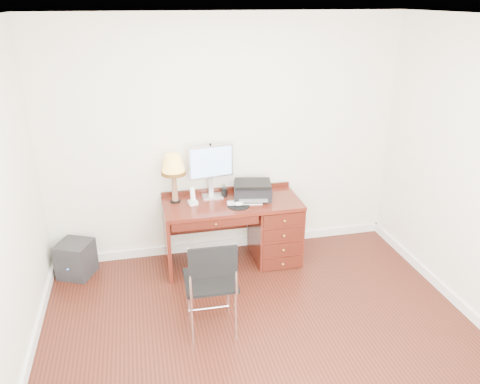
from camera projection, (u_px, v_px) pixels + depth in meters
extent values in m
plane|color=#33120B|center=(265.00, 341.00, 4.15)|extent=(4.00, 4.00, 0.00)
plane|color=silver|center=(225.00, 140.00, 5.21)|extent=(4.00, 0.00, 4.00)
plane|color=white|center=(273.00, 17.00, 3.11)|extent=(4.00, 4.00, 0.00)
cube|color=white|center=(227.00, 243.00, 5.70)|extent=(4.00, 0.03, 0.10)
cube|color=white|center=(26.00, 373.00, 3.73)|extent=(0.03, 3.50, 0.10)
cube|color=white|center=(462.00, 306.00, 4.54)|extent=(0.03, 3.50, 0.10)
cube|color=#581C12|center=(232.00, 204.00, 5.13)|extent=(1.50, 0.65, 0.04)
cube|color=#581C12|center=(275.00, 229.00, 5.37)|extent=(0.50, 0.61, 0.71)
cube|color=#581C12|center=(167.00, 241.00, 5.12)|extent=(0.04, 0.61, 0.71)
cube|color=#45160D|center=(207.00, 216.00, 5.45)|extent=(0.96, 0.03, 0.39)
cube|color=#45160D|center=(216.00, 224.00, 4.83)|extent=(0.91, 0.03, 0.09)
sphere|color=#BF8C3F|center=(284.00, 243.00, 5.07)|extent=(0.03, 0.03, 0.03)
cube|color=silver|center=(212.00, 196.00, 5.26)|extent=(0.25, 0.20, 0.02)
cube|color=silver|center=(211.00, 186.00, 5.26)|extent=(0.06, 0.04, 0.18)
cube|color=silver|center=(211.00, 162.00, 5.13)|extent=(0.51, 0.12, 0.37)
cube|color=#4C8CF2|center=(211.00, 162.00, 5.11)|extent=(0.47, 0.08, 0.33)
cube|color=white|center=(245.00, 203.00, 5.08)|extent=(0.39, 0.16, 0.01)
cylinder|color=black|center=(239.00, 206.00, 5.01)|extent=(0.24, 0.24, 0.01)
ellipsoid|color=white|center=(239.00, 204.00, 5.01)|extent=(0.11, 0.07, 0.04)
cube|color=black|center=(253.00, 191.00, 5.21)|extent=(0.47, 0.40, 0.15)
cube|color=black|center=(253.00, 184.00, 5.17)|extent=(0.45, 0.38, 0.04)
cylinder|color=black|center=(175.00, 201.00, 5.12)|extent=(0.11, 0.11, 0.02)
cone|color=brown|center=(174.00, 186.00, 5.05)|extent=(0.07, 0.07, 0.32)
cone|color=#F0BC4B|center=(173.00, 164.00, 4.95)|extent=(0.26, 0.26, 0.20)
cylinder|color=#593814|center=(174.00, 173.00, 4.99)|extent=(0.27, 0.27, 0.04)
cube|color=white|center=(193.00, 202.00, 5.06)|extent=(0.11, 0.11, 0.04)
cube|color=white|center=(193.00, 194.00, 5.02)|extent=(0.06, 0.07, 0.15)
cylinder|color=black|center=(224.00, 192.00, 5.26)|extent=(0.07, 0.07, 0.09)
cube|color=black|center=(210.00, 280.00, 4.14)|extent=(0.46, 0.46, 0.03)
cube|color=black|center=(214.00, 262.00, 3.82)|extent=(0.41, 0.04, 0.27)
cylinder|color=silver|center=(187.00, 295.00, 4.37)|extent=(0.02, 0.02, 0.51)
cylinder|color=silver|center=(228.00, 289.00, 4.45)|extent=(0.02, 0.02, 0.51)
cylinder|color=silver|center=(193.00, 320.00, 4.02)|extent=(0.02, 0.02, 0.51)
cylinder|color=silver|center=(236.00, 314.00, 4.10)|extent=(0.02, 0.02, 0.51)
cylinder|color=silver|center=(191.00, 274.00, 3.82)|extent=(0.02, 0.02, 0.45)
cylinder|color=silver|center=(237.00, 269.00, 3.89)|extent=(0.02, 0.02, 0.45)
cube|color=black|center=(76.00, 259.00, 5.08)|extent=(0.44, 0.44, 0.39)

